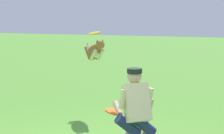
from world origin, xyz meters
TOP-DOWN VIEW (x-y plane):
  - person at (-0.50, -0.81)m, footprint 0.71×0.55m
  - dog at (0.99, -2.88)m, footprint 0.73×0.85m
  - frisbee_flying at (0.88, -2.60)m, footprint 0.28×0.29m
  - frisbee_held at (-0.13, -0.92)m, footprint 0.32×0.32m

SIDE VIEW (x-z plane):
  - frisbee_held at x=-0.13m, z-range 0.56..0.66m
  - person at x=-0.50m, z-range 0.05..1.34m
  - dog at x=0.99m, z-range 1.02..1.57m
  - frisbee_flying at x=0.88m, z-range 1.65..1.73m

